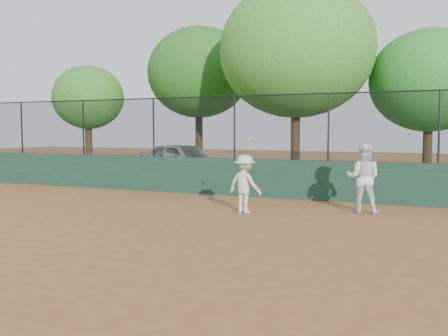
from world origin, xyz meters
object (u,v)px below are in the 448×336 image
at_px(tree_1, 199,73).
at_px(tree_0, 88,98).
at_px(player_main, 245,184).
at_px(tree_3, 429,81).
at_px(player_second, 363,178).
at_px(parked_car, 183,160).
at_px(tree_2, 296,50).

bearing_deg(tree_1, tree_0, -166.33).
distance_m(player_main, tree_3, 10.27).
bearing_deg(player_second, tree_3, -102.40).
xyz_separation_m(parked_car, tree_0, (-5.82, 0.91, 2.91)).
bearing_deg(tree_0, tree_2, -6.25).
bearing_deg(tree_1, player_main, -57.66).
bearing_deg(tree_2, parked_car, 176.77).
xyz_separation_m(tree_1, tree_2, (5.46, -2.54, 0.34)).
height_order(player_second, tree_2, tree_2).
relative_size(tree_0, tree_3, 0.89).
bearing_deg(player_second, tree_1, -46.31).
bearing_deg(tree_3, parked_car, -171.85).
distance_m(parked_car, player_main, 9.43).
relative_size(parked_car, tree_2, 0.59).
xyz_separation_m(player_second, tree_2, (-3.44, 5.94, 4.28)).
height_order(player_second, tree_3, tree_3).
bearing_deg(player_main, tree_0, 144.32).
height_order(player_second, tree_0, tree_0).
relative_size(parked_car, tree_1, 0.66).
distance_m(player_second, tree_3, 8.34).
xyz_separation_m(player_second, player_main, (-2.77, -1.21, -0.15)).
distance_m(tree_0, tree_2, 11.12).
bearing_deg(parked_car, player_second, -107.13).
relative_size(player_main, tree_3, 0.32).
distance_m(tree_0, tree_3, 15.71).
xyz_separation_m(parked_car, player_main, (5.80, -7.44, -0.05)).
height_order(tree_1, tree_2, tree_2).
bearing_deg(parked_car, tree_3, -62.99).
height_order(parked_car, tree_1, tree_1).
relative_size(tree_1, tree_3, 1.18).
xyz_separation_m(tree_2, tree_3, (4.74, 1.70, -1.19)).
bearing_deg(tree_1, tree_3, -4.66).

